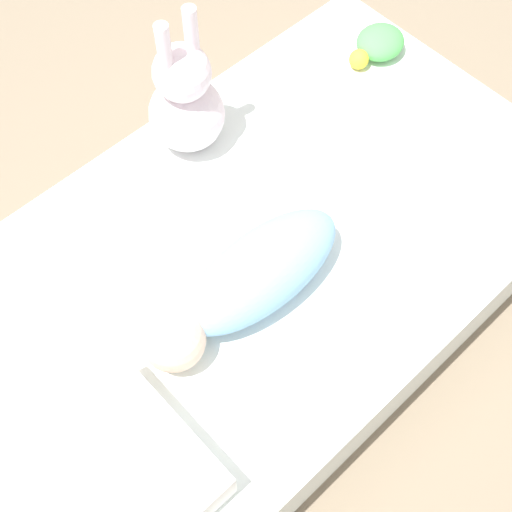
{
  "coord_description": "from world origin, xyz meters",
  "views": [
    {
      "loc": [
        0.56,
        0.61,
        1.6
      ],
      "look_at": [
        0.02,
        0.04,
        0.26
      ],
      "focal_mm": 50.0,
      "sensor_mm": 36.0,
      "label": 1
    }
  ],
  "objects_px": {
    "pillow": "(100,493)",
    "turtle_plush": "(378,44)",
    "swaddled_baby": "(245,283)",
    "bunny_plush": "(185,101)"
  },
  "relations": [
    {
      "from": "pillow",
      "to": "bunny_plush",
      "type": "xyz_separation_m",
      "value": [
        -0.68,
        -0.55,
        0.09
      ]
    },
    {
      "from": "swaddled_baby",
      "to": "pillow",
      "type": "height_order",
      "value": "swaddled_baby"
    },
    {
      "from": "turtle_plush",
      "to": "swaddled_baby",
      "type": "bearing_deg",
      "value": 21.86
    },
    {
      "from": "pillow",
      "to": "turtle_plush",
      "type": "xyz_separation_m",
      "value": [
        -1.24,
        -0.44,
        -0.01
      ]
    },
    {
      "from": "pillow",
      "to": "turtle_plush",
      "type": "height_order",
      "value": "pillow"
    },
    {
      "from": "turtle_plush",
      "to": "pillow",
      "type": "bearing_deg",
      "value": 19.34
    },
    {
      "from": "pillow",
      "to": "turtle_plush",
      "type": "relative_size",
      "value": 2.18
    },
    {
      "from": "pillow",
      "to": "bunny_plush",
      "type": "distance_m",
      "value": 0.88
    },
    {
      "from": "swaddled_baby",
      "to": "bunny_plush",
      "type": "bearing_deg",
      "value": -114.15
    },
    {
      "from": "swaddled_baby",
      "to": "pillow",
      "type": "distance_m",
      "value": 0.5
    }
  ]
}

